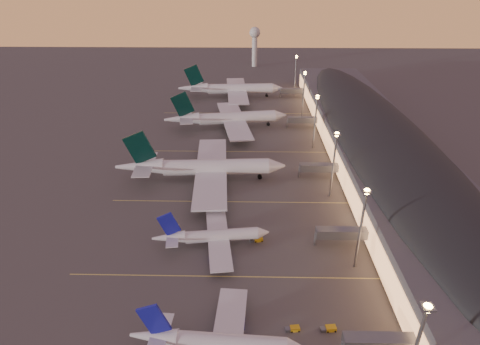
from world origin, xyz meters
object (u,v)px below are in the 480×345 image
object	(u,v)px
airliner_wide_mid	(227,118)
baggage_tug_b	(329,329)
radar_tower	(255,40)
baggage_tug_d	(293,329)
airliner_wide_far	(231,89)
airliner_wide_near	(202,168)
airliner_narrow_south	(217,343)
baggage_tug_c	(257,239)
airliner_narrow_north	(212,236)

from	to	relation	value
airliner_wide_mid	baggage_tug_b	bearing A→B (deg)	-86.79
radar_tower	baggage_tug_d	bearing A→B (deg)	-88.78
radar_tower	airliner_wide_far	bearing A→B (deg)	-100.04
airliner_wide_near	baggage_tug_b	distance (m)	84.14
baggage_tug_b	baggage_tug_d	bearing A→B (deg)	174.29
airliner_narrow_south	radar_tower	size ratio (longest dim) A/B	1.19
airliner_wide_far	baggage_tug_d	distance (m)	191.83
airliner_narrow_south	baggage_tug_d	world-z (taller)	airliner_narrow_south
baggage_tug_d	baggage_tug_b	bearing A→B (deg)	-5.88
airliner_wide_near	baggage_tug_b	bearing A→B (deg)	-66.50
baggage_tug_b	airliner_wide_far	bearing A→B (deg)	92.39
baggage_tug_b	airliner_wide_near	bearing A→B (deg)	110.11
airliner_wide_far	baggage_tug_d	bearing A→B (deg)	-87.24
airliner_wide_mid	radar_tower	size ratio (longest dim) A/B	2.01
airliner_narrow_south	airliner_wide_near	size ratio (longest dim) A/B	0.57
airliner_wide_mid	baggage_tug_c	bearing A→B (deg)	-91.58
airliner_wide_near	baggage_tug_b	xyz separation A→B (m)	(38.09, -74.85, -5.07)
airliner_wide_mid	airliner_wide_far	distance (m)	56.42
airliner_narrow_north	baggage_tug_d	xyz separation A→B (m)	(22.06, -32.40, -2.86)
airliner_narrow_south	radar_tower	bearing A→B (deg)	91.20
baggage_tug_d	airliner_narrow_south	bearing A→B (deg)	-165.66
airliner_wide_near	airliner_wide_far	bearing A→B (deg)	83.00
airliner_narrow_south	airliner_narrow_north	xyz separation A→B (m)	(-4.44, 39.29, -0.25)
airliner_wide_near	airliner_wide_mid	xyz separation A→B (m)	(7.14, 58.99, -0.19)
baggage_tug_b	baggage_tug_c	xyz separation A→B (m)	(-16.59, 34.57, 0.05)
baggage_tug_b	baggage_tug_d	world-z (taller)	baggage_tug_b
airliner_wide_far	baggage_tug_d	size ratio (longest dim) A/B	19.02
airliner_narrow_south	airliner_narrow_north	bearing A→B (deg)	99.93
airliner_narrow_south	airliner_wide_mid	distance (m)	141.01
airliner_wide_near	baggage_tug_d	bearing A→B (deg)	-71.96
airliner_wide_far	radar_tower	world-z (taller)	radar_tower
airliner_wide_near	baggage_tug_d	world-z (taller)	airliner_wide_near
airliner_wide_far	baggage_tug_b	distance (m)	192.84
airliner_wide_mid	baggage_tug_d	bearing A→B (deg)	-90.31
airliner_wide_mid	airliner_narrow_north	bearing A→B (deg)	-99.59
baggage_tug_b	airliner_wide_mid	bearing A→B (deg)	96.16
airliner_narrow_south	baggage_tug_c	bearing A→B (deg)	80.57
airliner_narrow_south	airliner_wide_mid	bearing A→B (deg)	95.45
airliner_wide_near	radar_tower	distance (m)	210.17
airliner_narrow_north	baggage_tug_c	size ratio (longest dim) A/B	8.25
baggage_tug_d	airliner_wide_far	bearing A→B (deg)	89.70
radar_tower	baggage_tug_c	size ratio (longest dim) A/B	7.43
airliner_narrow_south	airliner_narrow_north	distance (m)	39.54
airliner_wide_near	airliner_wide_far	distance (m)	115.63
airliner_wide_near	airliner_wide_mid	bearing A→B (deg)	79.63
airliner_narrow_south	radar_tower	xyz separation A→B (m)	(11.58, 290.12, 18.29)
airliner_wide_mid	radar_tower	bearing A→B (deg)	73.92
airliner_wide_mid	baggage_tug_d	world-z (taller)	airliner_wide_mid
radar_tower	baggage_tug_d	xyz separation A→B (m)	(6.04, -283.23, -21.40)
baggage_tug_c	baggage_tug_d	size ratio (longest dim) A/B	1.22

